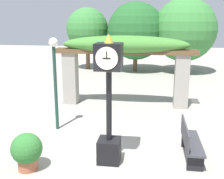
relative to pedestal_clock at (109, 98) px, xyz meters
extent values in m
plane|color=gray|center=(-0.10, 0.12, -1.62)|extent=(60.00, 60.00, 0.00)
cube|color=black|center=(0.00, 0.00, -1.33)|extent=(0.53, 0.53, 0.58)
cylinder|color=black|center=(0.00, 0.00, -0.21)|extent=(0.13, 0.13, 1.66)
cylinder|color=gold|center=(0.00, 0.00, 0.64)|extent=(0.21, 0.21, 0.04)
cube|color=black|center=(0.00, 0.00, 0.96)|extent=(0.60, 0.60, 0.60)
cylinder|color=beige|center=(0.00, -0.31, 0.96)|extent=(0.49, 0.02, 0.49)
cylinder|color=beige|center=(0.00, 0.31, 0.96)|extent=(0.49, 0.02, 0.49)
cube|color=black|center=(0.00, -0.32, 0.96)|extent=(0.17, 0.01, 0.02)
cube|color=black|center=(0.00, -0.32, 1.03)|extent=(0.02, 0.01, 0.15)
cone|color=gold|center=(0.00, 0.00, 1.36)|extent=(0.21, 0.21, 0.20)
cube|color=gray|center=(-2.32, 4.73, -0.57)|extent=(0.54, 0.54, 2.10)
cube|color=gray|center=(2.12, 4.73, -0.57)|extent=(0.54, 0.54, 2.10)
cube|color=brown|center=(-0.10, 4.47, 0.56)|extent=(5.58, 0.13, 0.17)
cube|color=brown|center=(-0.10, 4.73, 0.56)|extent=(5.58, 0.13, 0.17)
cube|color=brown|center=(-0.10, 5.00, 0.56)|extent=(5.58, 0.13, 0.17)
ellipsoid|color=#427F33|center=(-0.10, 4.73, 0.82)|extent=(4.94, 1.14, 0.70)
cylinder|color=#9E563D|center=(-1.81, -0.65, -1.49)|extent=(0.45, 0.45, 0.26)
sphere|color=#2D6B2D|center=(-1.81, -0.65, -1.09)|extent=(0.72, 0.72, 0.72)
cube|color=#38383D|center=(2.02, 0.47, -1.21)|extent=(0.42, 1.56, 0.05)
cube|color=#38383D|center=(1.83, 0.47, -0.96)|extent=(0.04, 1.56, 0.45)
cube|color=black|center=(2.02, -0.15, -1.43)|extent=(0.38, 0.08, 0.39)
cube|color=black|center=(2.02, 1.10, -1.43)|extent=(0.38, 0.08, 0.39)
cylinder|color=#19382D|center=(-1.95, 1.86, -0.32)|extent=(0.10, 0.10, 2.60)
sphere|color=white|center=(-1.95, 1.86, 1.11)|extent=(0.28, 0.28, 0.28)
cylinder|color=brown|center=(-3.51, 13.02, -0.73)|extent=(0.28, 0.28, 1.78)
sphere|color=#387A38|center=(-3.51, 13.02, 1.16)|extent=(2.86, 2.86, 2.86)
cylinder|color=brown|center=(-0.15, 12.52, -0.94)|extent=(0.28, 0.28, 1.36)
sphere|color=#235B28|center=(-0.15, 12.52, 1.05)|extent=(3.75, 3.75, 3.75)
cylinder|color=brown|center=(2.95, 12.53, -0.95)|extent=(0.28, 0.28, 1.35)
sphere|color=#387A38|center=(2.95, 12.53, 1.13)|extent=(4.03, 4.03, 4.03)
camera|label=1|loc=(0.96, -6.19, 1.76)|focal=45.00mm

